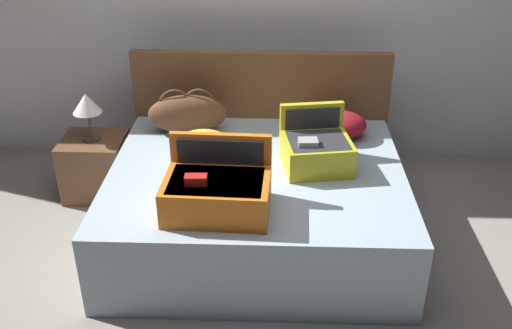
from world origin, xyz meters
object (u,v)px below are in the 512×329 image
Objects in this scene: hard_case_medium at (316,149)px; table_lamp at (87,105)px; hard_case_large at (217,191)px; duffel_bag at (188,114)px; pillow_center_head at (337,124)px; nightstand at (96,167)px; bed at (257,205)px; pillow_near_headboard at (204,147)px.

table_lamp is (-1.55, 0.45, 0.08)m from hard_case_medium.
hard_case_large is 1.69× the size of table_lamp.
hard_case_medium is 0.97m from duffel_bag.
nightstand is at bearing 179.21° from pillow_center_head.
table_lamp is (0.00, 0.00, 0.48)m from nightstand.
duffel_bag is 0.69m from table_lamp.
table_lamp is at bearing 179.98° from duffel_bag.
hard_case_large is at bearing -113.21° from bed.
pillow_center_head is (0.17, 0.43, -0.02)m from hard_case_medium.
hard_case_medium is 0.46m from pillow_center_head.
duffel_bag is at bearing 133.40° from bed.
hard_case_large is 1.02m from duffel_bag.
hard_case_large is (-0.20, -0.46, 0.38)m from bed.
duffel_bag is 1.27× the size of nightstand.
hard_case_medium is 0.82× the size of duffel_bag.
pillow_near_headboard is 0.95m from pillow_center_head.
hard_case_medium is 1.34× the size of table_lamp.
table_lamp is at bearing 156.23° from bed.
table_lamp is at bearing 179.21° from pillow_center_head.
hard_case_large is 1.26× the size of hard_case_medium.
hard_case_large is at bearing -127.22° from pillow_center_head.
hard_case_medium reaches higher than nightstand.
hard_case_large is 1.03× the size of duffel_bag.
nightstand is (-1.71, 0.02, -0.38)m from pillow_center_head.
hard_case_large is 0.77m from hard_case_medium.
pillow_center_head is at bearing 55.10° from hard_case_large.
bed is at bearing -23.77° from table_lamp.
table_lamp reaches higher than nightstand.
hard_case_large reaches higher than hard_case_medium.
table_lamp is (-0.99, 0.98, 0.07)m from hard_case_large.
duffel_bag reaches higher than table_lamp.
table_lamp is at bearing 0.00° from nightstand.
bed is at bearing -136.75° from pillow_center_head.
pillow_near_headboard is (-0.33, 0.10, 0.36)m from bed.
hard_case_large reaches higher than duffel_bag.
bed is 0.62m from hard_case_large.
pillow_near_headboard is at bearing -155.23° from pillow_center_head.
hard_case_medium is 1.21× the size of pillow_near_headboard.
hard_case_large is at bearing -44.70° from table_lamp.
pillow_center_head is (1.02, -0.02, -0.05)m from duffel_bag.
table_lamp reaches higher than bed.
hard_case_large is 1.46× the size of pillow_center_head.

